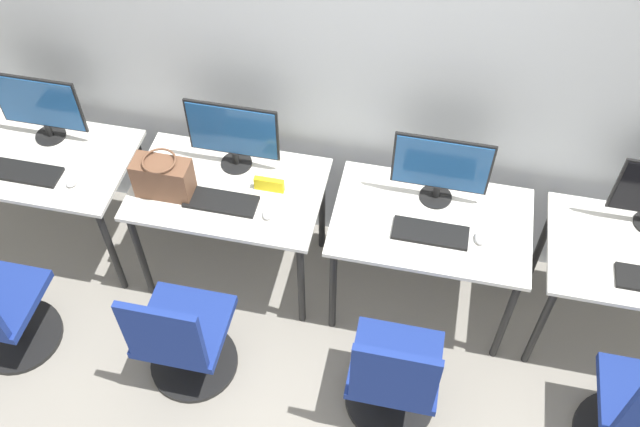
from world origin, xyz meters
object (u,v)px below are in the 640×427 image
(keyboard_left, at_px, (221,202))
(keyboard_right, at_px, (430,233))
(mouse_left, at_px, (268,213))
(handbag, at_px, (163,177))
(keyboard_far_left, at_px, (26,173))
(monitor_right, at_px, (441,168))
(mouse_far_left, at_px, (72,181))
(mouse_right, at_px, (481,238))
(office_chair_left, at_px, (182,341))
(monitor_far_left, at_px, (39,106))
(monitor_left, at_px, (233,134))
(office_chair_right, at_px, (393,379))

(keyboard_left, relative_size, keyboard_right, 1.00)
(mouse_left, height_order, handbag, handbag)
(keyboard_far_left, distance_m, handbag, 0.80)
(monitor_right, bearing_deg, mouse_left, -160.12)
(mouse_far_left, relative_size, mouse_right, 1.00)
(office_chair_left, bearing_deg, monitor_far_left, 138.87)
(monitor_left, bearing_deg, office_chair_right, -41.26)
(keyboard_right, relative_size, mouse_right, 4.27)
(mouse_far_left, bearing_deg, monitor_right, 9.01)
(mouse_left, bearing_deg, office_chair_left, -118.59)
(mouse_left, bearing_deg, monitor_right, 19.88)
(mouse_left, xyz_separation_m, handbag, (-0.57, 0.04, 0.10))
(mouse_far_left, relative_size, office_chair_right, 0.10)
(monitor_far_left, xyz_separation_m, monitor_right, (2.19, -0.01, 0.00))
(monitor_far_left, relative_size, handbag, 1.66)
(monitor_left, distance_m, office_chair_right, 1.50)
(mouse_right, bearing_deg, handbag, -179.16)
(keyboard_far_left, height_order, keyboard_left, same)
(mouse_left, relative_size, keyboard_right, 0.23)
(office_chair_right, distance_m, handbag, 1.56)
(mouse_left, distance_m, keyboard_right, 0.83)
(mouse_left, height_order, monitor_right, monitor_right)
(office_chair_left, distance_m, mouse_right, 1.61)
(mouse_far_left, distance_m, handbag, 0.53)
(mouse_far_left, relative_size, monitor_right, 0.18)
(office_chair_right, bearing_deg, office_chair_left, -179.49)
(monitor_left, relative_size, office_chair_right, 0.57)
(office_chair_left, bearing_deg, mouse_left, 61.41)
(keyboard_far_left, height_order, handbag, handbag)
(office_chair_left, relative_size, monitor_right, 1.74)
(mouse_far_left, xyz_separation_m, mouse_left, (1.09, 0.00, 0.00))
(office_chair_left, height_order, handbag, handbag)
(monitor_left, bearing_deg, keyboard_right, -13.89)
(keyboard_far_left, height_order, monitor_right, monitor_right)
(monitor_right, distance_m, keyboard_right, 0.33)
(mouse_far_left, xyz_separation_m, monitor_right, (1.92, 0.30, 0.21))
(mouse_right, xyz_separation_m, handbag, (-1.65, -0.02, 0.10))
(monitor_far_left, relative_size, office_chair_left, 0.57)
(monitor_left, height_order, keyboard_right, monitor_left)
(monitor_left, xyz_separation_m, handbag, (-0.31, -0.28, -0.11))
(keyboard_left, xyz_separation_m, office_chair_right, (1.03, -0.61, -0.40))
(keyboard_left, relative_size, mouse_left, 4.27)
(mouse_far_left, bearing_deg, keyboard_right, 1.49)
(monitor_far_left, bearing_deg, mouse_far_left, -48.59)
(monitor_far_left, distance_m, keyboard_far_left, 0.37)
(mouse_left, distance_m, office_chair_left, 0.79)
(keyboard_left, bearing_deg, mouse_left, -5.85)
(monitor_right, bearing_deg, keyboard_right, -90.00)
(monitor_left, relative_size, keyboard_right, 1.30)
(office_chair_left, xyz_separation_m, handbag, (-0.25, 0.64, 0.51))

